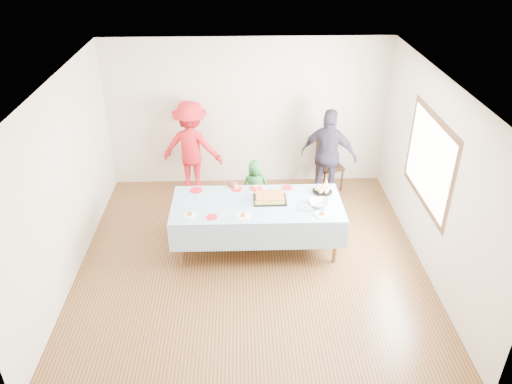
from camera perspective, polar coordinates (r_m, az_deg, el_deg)
ground at (r=7.47m, az=-0.54°, el=-7.79°), size 5.00×5.00×0.00m
room_walls at (r=6.54m, az=-0.14°, el=4.62°), size 5.04×5.04×2.72m
party_table at (r=7.34m, az=0.12°, el=-1.65°), size 2.50×1.10×0.78m
birthday_cake at (r=7.37m, az=1.59°, el=-0.65°), size 0.49×0.38×0.09m
rolls_tray at (r=7.65m, az=7.59°, el=0.26°), size 0.30×0.30×0.09m
punch_bowl at (r=7.30m, az=7.24°, el=-1.28°), size 0.29×0.29×0.07m
party_hat at (r=7.78m, az=8.01°, el=1.13°), size 0.09×0.09×0.16m
fork_pile at (r=7.18m, az=5.75°, el=-1.76°), size 0.24×0.18×0.07m
plate_red_far_a at (r=7.69m, az=-6.86°, el=0.20°), size 0.19×0.19×0.01m
plate_red_far_b at (r=7.67m, az=-2.22°, el=0.36°), size 0.17×0.17×0.01m
plate_red_far_c at (r=7.68m, az=0.00°, el=0.40°), size 0.18×0.18×0.01m
plate_red_far_d at (r=7.72m, az=3.60°, el=0.51°), size 0.17×0.17×0.01m
plate_red_near at (r=7.01m, az=-5.04°, el=-2.87°), size 0.16×0.16×0.01m
plate_white_left at (r=7.08m, az=-7.54°, el=-2.64°), size 0.20×0.20×0.01m
plate_white_mid at (r=7.00m, az=-1.50°, el=-2.81°), size 0.22×0.22×0.01m
plate_white_right at (r=7.09m, az=7.53°, el=-2.59°), size 0.21×0.21×0.01m
dining_chair at (r=9.23m, az=8.26°, el=3.64°), size 0.51×0.51×0.96m
toddler_left at (r=8.00m, az=-0.92°, el=-1.72°), size 0.31×0.25×0.75m
toddler_mid at (r=8.38m, az=-0.10°, el=0.65°), size 0.50×0.36×0.94m
toddler_right at (r=7.97m, az=-2.79°, el=-1.47°), size 0.42×0.33×0.84m
adult_left at (r=8.96m, az=-7.35°, el=5.11°), size 1.21×0.86×1.69m
adult_right at (r=8.70m, az=8.30°, el=4.16°), size 1.06×0.76×1.67m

